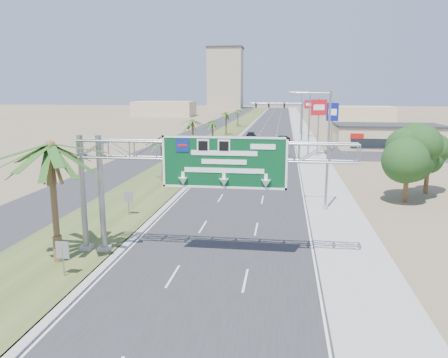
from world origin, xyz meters
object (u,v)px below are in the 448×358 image
(car_mid_lane, at_px, (253,152))
(pole_sign_red_near, at_px, (319,111))
(car_left_lane, at_px, (220,159))
(store_building, at_px, (387,137))
(sign_gantry, at_px, (199,160))
(pole_sign_red_far, at_px, (309,107))
(palm_near, at_px, (50,147))
(car_right_lane, at_px, (282,140))
(pole_sign_blue, at_px, (332,114))
(car_far, at_px, (251,136))
(signal_mast, at_px, (292,118))

(car_mid_lane, distance_m, pole_sign_red_near, 11.88)
(car_left_lane, bearing_deg, pole_sign_red_near, 30.96)
(store_building, distance_m, car_mid_lane, 26.39)
(sign_gantry, relative_size, pole_sign_red_far, 2.02)
(sign_gantry, height_order, palm_near, palm_near)
(store_building, bearing_deg, sign_gantry, -112.36)
(pole_sign_red_near, bearing_deg, car_right_lane, 110.00)
(car_right_lane, bearing_deg, car_mid_lane, -98.06)
(car_mid_lane, height_order, pole_sign_blue, pole_sign_blue)
(sign_gantry, xyz_separation_m, car_left_lane, (-3.79, 34.11, -5.27))
(car_left_lane, distance_m, car_mid_lane, 9.84)
(palm_near, height_order, pole_sign_red_far, palm_near)
(car_left_lane, bearing_deg, pole_sign_red_far, 65.30)
(pole_sign_red_near, bearing_deg, car_mid_lane, -174.34)
(sign_gantry, bearing_deg, car_mid_lane, 89.88)
(car_mid_lane, relative_size, pole_sign_red_near, 0.46)
(car_right_lane, distance_m, car_far, 9.85)
(car_left_lane, bearing_deg, car_right_lane, 66.99)
(car_mid_lane, xyz_separation_m, car_right_lane, (4.39, 16.32, 0.11))
(store_building, xyz_separation_m, car_left_lane, (-26.85, -21.96, -1.21))
(signal_mast, xyz_separation_m, car_far, (-8.34, 4.74, -4.12))
(store_building, height_order, car_left_lane, store_building)
(store_building, relative_size, pole_sign_red_near, 2.00)
(pole_sign_blue, bearing_deg, car_left_lane, -135.19)
(palm_near, xyz_separation_m, pole_sign_blue, (20.92, 52.50, -0.70))
(car_far, xyz_separation_m, pole_sign_red_near, (12.17, -22.65, 6.33))
(palm_near, bearing_deg, pole_sign_red_near, 68.44)
(pole_sign_red_near, distance_m, pole_sign_red_far, 28.73)
(car_right_lane, xyz_separation_m, pole_sign_red_far, (5.65, 13.40, 5.76))
(sign_gantry, bearing_deg, car_right_lane, 85.69)
(pole_sign_red_near, bearing_deg, store_building, 42.55)
(sign_gantry, relative_size, store_building, 0.93)
(signal_mast, distance_m, pole_sign_red_near, 18.44)
(car_right_lane, xyz_separation_m, car_far, (-6.59, 7.32, -0.06))
(sign_gantry, relative_size, car_mid_lane, 4.06)
(car_mid_lane, bearing_deg, palm_near, -97.23)
(car_left_lane, height_order, car_mid_lane, car_left_lane)
(car_mid_lane, height_order, pole_sign_red_far, pole_sign_red_far)
(sign_gantry, distance_m, pole_sign_blue, 52.16)
(car_left_lane, bearing_deg, car_far, 82.11)
(car_far, bearing_deg, car_right_lane, -48.82)
(palm_near, height_order, store_building, palm_near)
(pole_sign_red_near, xyz_separation_m, pole_sign_red_far, (0.07, 28.73, -0.51))
(signal_mast, height_order, pole_sign_blue, pole_sign_blue)
(car_right_lane, bearing_deg, sign_gantry, -87.31)
(signal_mast, height_order, car_mid_lane, signal_mast)
(signal_mast, xyz_separation_m, pole_sign_red_far, (3.90, 10.82, 1.70))
(car_right_lane, xyz_separation_m, pole_sign_blue, (8.30, -8.90, 5.44))
(car_far, distance_m, pole_sign_red_near, 26.48)
(pole_sign_blue, bearing_deg, pole_sign_red_near, -112.91)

